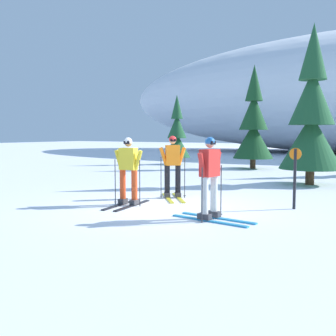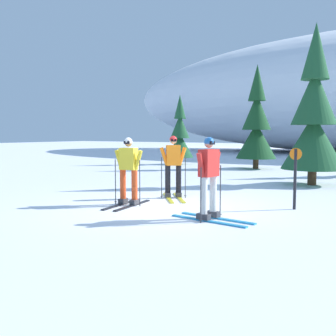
{
  "view_description": "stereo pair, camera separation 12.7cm",
  "coord_description": "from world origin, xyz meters",
  "px_view_note": "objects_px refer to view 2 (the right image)",
  "views": [
    {
      "loc": [
        5.1,
        -8.47,
        1.8
      ],
      "look_at": [
        0.05,
        -0.07,
        0.95
      ],
      "focal_mm": 43.04,
      "sensor_mm": 36.0,
      "label": 1
    },
    {
      "loc": [
        5.21,
        -8.41,
        1.8
      ],
      "look_at": [
        0.05,
        -0.07,
        0.95
      ],
      "focal_mm": 43.04,
      "sensor_mm": 36.0,
      "label": 2
    }
  ],
  "objects_px": {
    "skier_yellow_jacket": "(128,170)",
    "skier_red_jacket": "(209,177)",
    "skier_orange_jacket": "(173,166)",
    "pine_tree_center_left": "(256,126)",
    "trail_marker_post": "(295,175)",
    "pine_tree_far_left": "(180,135)",
    "pine_tree_center_right": "(314,118)"
  },
  "relations": [
    {
      "from": "skier_red_jacket",
      "to": "pine_tree_far_left",
      "type": "height_order",
      "value": "pine_tree_far_left"
    },
    {
      "from": "skier_red_jacket",
      "to": "trail_marker_post",
      "type": "xyz_separation_m",
      "value": [
        1.23,
        2.1,
        -0.08
      ]
    },
    {
      "from": "skier_orange_jacket",
      "to": "pine_tree_center_left",
      "type": "relative_size",
      "value": 0.33
    },
    {
      "from": "skier_yellow_jacket",
      "to": "trail_marker_post",
      "type": "distance_m",
      "value": 4.03
    },
    {
      "from": "skier_red_jacket",
      "to": "pine_tree_center_right",
      "type": "xyz_separation_m",
      "value": [
        0.58,
        7.0,
        1.41
      ]
    },
    {
      "from": "skier_red_jacket",
      "to": "skier_orange_jacket",
      "type": "relative_size",
      "value": 1.06
    },
    {
      "from": "pine_tree_far_left",
      "to": "trail_marker_post",
      "type": "bearing_deg",
      "value": -48.82
    },
    {
      "from": "skier_red_jacket",
      "to": "skier_orange_jacket",
      "type": "bearing_deg",
      "value": 135.63
    },
    {
      "from": "skier_red_jacket",
      "to": "pine_tree_center_left",
      "type": "relative_size",
      "value": 0.35
    },
    {
      "from": "pine_tree_center_right",
      "to": "pine_tree_far_left",
      "type": "bearing_deg",
      "value": 146.59
    },
    {
      "from": "skier_yellow_jacket",
      "to": "skier_orange_jacket",
      "type": "xyz_separation_m",
      "value": [
        0.38,
        1.54,
        0.01
      ]
    },
    {
      "from": "skier_orange_jacket",
      "to": "pine_tree_far_left",
      "type": "height_order",
      "value": "pine_tree_far_left"
    },
    {
      "from": "skier_orange_jacket",
      "to": "pine_tree_center_left",
      "type": "bearing_deg",
      "value": 96.69
    },
    {
      "from": "skier_orange_jacket",
      "to": "trail_marker_post",
      "type": "xyz_separation_m",
      "value": [
        3.32,
        0.06,
        -0.07
      ]
    },
    {
      "from": "skier_yellow_jacket",
      "to": "pine_tree_center_right",
      "type": "bearing_deg",
      "value": 64.84
    },
    {
      "from": "skier_orange_jacket",
      "to": "pine_tree_center_left",
      "type": "xyz_separation_m",
      "value": [
        -1.19,
        10.11,
        1.29
      ]
    },
    {
      "from": "skier_red_jacket",
      "to": "pine_tree_center_left",
      "type": "distance_m",
      "value": 12.66
    },
    {
      "from": "skier_yellow_jacket",
      "to": "skier_red_jacket",
      "type": "height_order",
      "value": "skier_red_jacket"
    },
    {
      "from": "pine_tree_far_left",
      "to": "pine_tree_center_right",
      "type": "bearing_deg",
      "value": -33.41
    },
    {
      "from": "pine_tree_far_left",
      "to": "pine_tree_center_right",
      "type": "relative_size",
      "value": 0.72
    },
    {
      "from": "pine_tree_center_left",
      "to": "skier_orange_jacket",
      "type": "bearing_deg",
      "value": -83.31
    },
    {
      "from": "skier_yellow_jacket",
      "to": "trail_marker_post",
      "type": "relative_size",
      "value": 1.17
    },
    {
      "from": "skier_orange_jacket",
      "to": "pine_tree_center_right",
      "type": "height_order",
      "value": "pine_tree_center_right"
    },
    {
      "from": "skier_orange_jacket",
      "to": "trail_marker_post",
      "type": "bearing_deg",
      "value": 0.96
    },
    {
      "from": "skier_yellow_jacket",
      "to": "skier_orange_jacket",
      "type": "height_order",
      "value": "skier_orange_jacket"
    },
    {
      "from": "skier_orange_jacket",
      "to": "trail_marker_post",
      "type": "height_order",
      "value": "skier_orange_jacket"
    },
    {
      "from": "pine_tree_far_left",
      "to": "trail_marker_post",
      "type": "height_order",
      "value": "pine_tree_far_left"
    },
    {
      "from": "trail_marker_post",
      "to": "skier_red_jacket",
      "type": "bearing_deg",
      "value": -120.26
    },
    {
      "from": "skier_yellow_jacket",
      "to": "pine_tree_center_left",
      "type": "height_order",
      "value": "pine_tree_center_left"
    },
    {
      "from": "skier_yellow_jacket",
      "to": "skier_orange_jacket",
      "type": "distance_m",
      "value": 1.59
    },
    {
      "from": "trail_marker_post",
      "to": "skier_yellow_jacket",
      "type": "bearing_deg",
      "value": -156.65
    },
    {
      "from": "pine_tree_far_left",
      "to": "trail_marker_post",
      "type": "xyz_separation_m",
      "value": [
        9.24,
        -10.56,
        -0.85
      ]
    }
  ]
}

